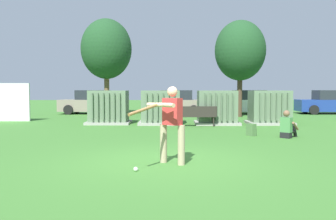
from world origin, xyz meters
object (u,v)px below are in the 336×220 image
at_px(batter, 171,121).
at_px(backpack, 251,130).
at_px(transformer_east, 269,108).
at_px(transformer_mid_east, 217,108).
at_px(transformer_west, 109,108).
at_px(parked_car_right_of_center, 247,103).
at_px(parked_car_leftmost, 92,103).
at_px(transformer_mid_west, 161,108).
at_px(sports_ball, 136,169).
at_px(parked_car_rightmost, 329,103).
at_px(parked_car_left_of_center, 175,103).
at_px(seated_spectator, 287,127).
at_px(park_bench, 197,115).

relative_size(batter, backpack, 3.95).
bearing_deg(transformer_east, transformer_mid_east, -178.38).
bearing_deg(transformer_west, parked_car_right_of_center, 41.15).
distance_m(batter, parked_car_leftmost, 17.30).
distance_m(transformer_mid_west, parked_car_right_of_center, 9.41).
bearing_deg(transformer_mid_east, batter, -103.62).
bearing_deg(parked_car_right_of_center, sports_ball, -109.14).
height_order(transformer_mid_east, parked_car_rightmost, same).
bearing_deg(parked_car_left_of_center, transformer_west, -115.45).
bearing_deg(transformer_mid_west, transformer_mid_east, -0.58).
relative_size(transformer_west, parked_car_leftmost, 0.49).
xyz_separation_m(transformer_mid_west, seated_spectator, (4.52, -4.83, -0.41)).
xyz_separation_m(transformer_mid_west, parked_car_right_of_center, (5.77, 7.43, -0.04)).
height_order(backpack, parked_car_left_of_center, parked_car_left_of_center).
height_order(parked_car_right_of_center, parked_car_rightmost, same).
height_order(sports_ball, backpack, backpack).
height_order(park_bench, parked_car_right_of_center, parked_car_right_of_center).
relative_size(parked_car_leftmost, parked_car_left_of_center, 1.00).
distance_m(parked_car_left_of_center, parked_car_rightmost, 10.58).
relative_size(transformer_mid_west, parked_car_rightmost, 0.49).
distance_m(backpack, parked_car_left_of_center, 11.79).
height_order(backpack, parked_car_leftmost, parked_car_leftmost).
relative_size(transformer_east, parked_car_left_of_center, 0.49).
distance_m(transformer_east, seated_spectator, 4.95).
xyz_separation_m(transformer_east, park_bench, (-3.59, -1.10, -0.25)).
bearing_deg(batter, transformer_mid_west, 92.96).
xyz_separation_m(transformer_mid_west, parked_car_leftmost, (-4.94, 7.23, -0.04)).
height_order(transformer_west, parked_car_right_of_center, same).
bearing_deg(parked_car_right_of_center, transformer_mid_west, -127.84).
height_order(parked_car_leftmost, parked_car_rightmost, same).
height_order(park_bench, parked_car_rightmost, parked_car_rightmost).
bearing_deg(seated_spectator, parked_car_rightmost, 60.54).
height_order(transformer_mid_west, parked_car_leftmost, same).
relative_size(backpack, parked_car_left_of_center, 0.10).
relative_size(transformer_mid_west, backpack, 4.77).
bearing_deg(transformer_east, backpack, -112.95).
bearing_deg(backpack, park_bench, 117.80).
bearing_deg(seated_spectator, transformer_east, 81.54).
height_order(transformer_east, backpack, transformer_east).
height_order(transformer_west, transformer_east, same).
height_order(sports_ball, parked_car_left_of_center, parked_car_left_of_center).
bearing_deg(batter, park_bench, 81.75).
bearing_deg(transformer_east, transformer_mid_west, -179.51).
bearing_deg(parked_car_leftmost, transformer_mid_west, -55.68).
height_order(batter, parked_car_rightmost, batter).
bearing_deg(batter, sports_ball, -135.37).
xyz_separation_m(transformer_west, parked_car_right_of_center, (8.30, 7.26, -0.04)).
relative_size(seated_spectator, parked_car_left_of_center, 0.23).
distance_m(transformer_mid_east, seated_spectator, 5.15).
bearing_deg(seated_spectator, park_bench, 127.15).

